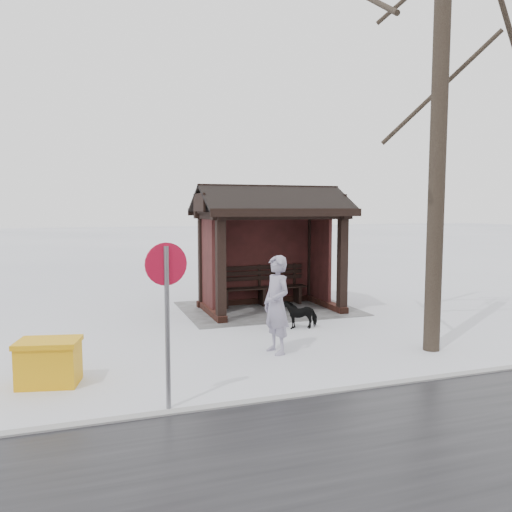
{
  "coord_description": "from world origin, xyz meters",
  "views": [
    {
      "loc": [
        4.28,
        11.43,
        2.52
      ],
      "look_at": [
        0.65,
        0.8,
        1.45
      ],
      "focal_mm": 35.0,
      "sensor_mm": 36.0,
      "label": 1
    }
  ],
  "objects_px": {
    "pedestrian": "(277,305)",
    "dog": "(300,314)",
    "road_sign": "(167,288)",
    "bus_shelter": "(268,223)",
    "grit_bin": "(49,362)"
  },
  "relations": [
    {
      "from": "pedestrian",
      "to": "dog",
      "type": "distance_m",
      "value": 2.02
    },
    {
      "from": "dog",
      "to": "grit_bin",
      "type": "bearing_deg",
      "value": -59.11
    },
    {
      "from": "pedestrian",
      "to": "road_sign",
      "type": "height_order",
      "value": "road_sign"
    },
    {
      "from": "bus_shelter",
      "to": "pedestrian",
      "type": "height_order",
      "value": "bus_shelter"
    },
    {
      "from": "road_sign",
      "to": "grit_bin",
      "type": "bearing_deg",
      "value": -52.61
    },
    {
      "from": "bus_shelter",
      "to": "grit_bin",
      "type": "xyz_separation_m",
      "value": [
        4.84,
        4.06,
        -1.83
      ]
    },
    {
      "from": "grit_bin",
      "to": "pedestrian",
      "type": "bearing_deg",
      "value": -161.09
    },
    {
      "from": "pedestrian",
      "to": "road_sign",
      "type": "bearing_deg",
      "value": -62.32
    },
    {
      "from": "bus_shelter",
      "to": "grit_bin",
      "type": "distance_m",
      "value": 6.58
    },
    {
      "from": "grit_bin",
      "to": "bus_shelter",
      "type": "bearing_deg",
      "value": -127.82
    },
    {
      "from": "grit_bin",
      "to": "road_sign",
      "type": "relative_size",
      "value": 0.46
    },
    {
      "from": "pedestrian",
      "to": "dog",
      "type": "xyz_separation_m",
      "value": [
        -1.14,
        -1.56,
        -0.56
      ]
    },
    {
      "from": "dog",
      "to": "road_sign",
      "type": "bearing_deg",
      "value": -36.18
    },
    {
      "from": "bus_shelter",
      "to": "dog",
      "type": "xyz_separation_m",
      "value": [
        0.04,
        2.07,
        -1.87
      ]
    },
    {
      "from": "pedestrian",
      "to": "road_sign",
      "type": "relative_size",
      "value": 0.81
    }
  ]
}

